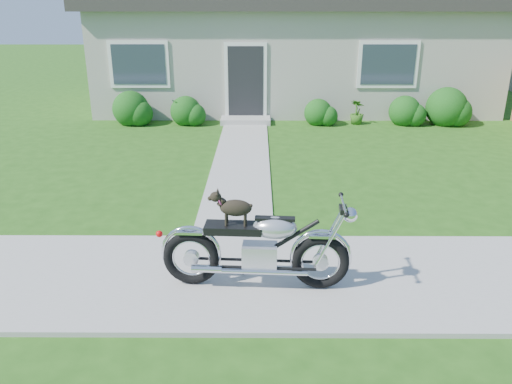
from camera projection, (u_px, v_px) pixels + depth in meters
ground at (350, 278)px, 6.14m from camera, size 80.00×80.00×0.00m
sidewalk at (350, 276)px, 6.13m from camera, size 24.00×2.20×0.04m
walkway at (242, 159)px, 10.82m from camera, size 1.20×8.00×0.03m
house at (293, 37)px, 16.62m from camera, size 12.60×7.03×4.50m
shrub_row at (309, 110)px, 13.95m from camera, size 9.91×1.13×1.13m
potted_plant_left at (182, 112)px, 14.04m from camera, size 0.76×0.80×0.69m
potted_plant_right at (357, 112)px, 14.02m from camera, size 0.54×0.54×0.69m
motorcycle_with_dog at (259, 247)px, 5.71m from camera, size 2.22×0.60×1.17m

